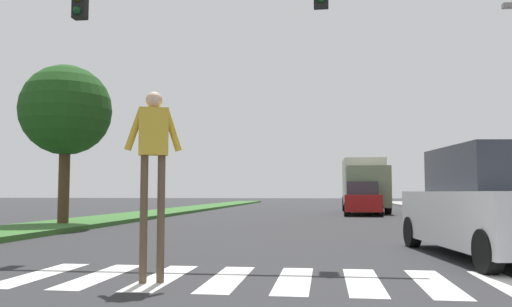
{
  "coord_description": "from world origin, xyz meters",
  "views": [
    {
      "loc": [
        0.87,
        -0.01,
        1.17
      ],
      "look_at": [
        -1.85,
        20.58,
        2.7
      ],
      "focal_mm": 36.69,
      "sensor_mm": 36.0,
      "label": 1
    }
  ],
  "objects_px": {
    "tree_mid": "(66,111)",
    "truck_box_delivery": "(364,184)",
    "suv_crossing": "(492,206)",
    "sedan_midblock": "(362,200)",
    "traffic_light_gantry": "(78,35)",
    "pedestrian_performer": "(153,154)"
  },
  "relations": [
    {
      "from": "tree_mid",
      "to": "truck_box_delivery",
      "type": "xyz_separation_m",
      "value": [
        10.83,
        14.36,
        -2.25
      ]
    },
    {
      "from": "suv_crossing",
      "to": "sedan_midblock",
      "type": "relative_size",
      "value": 1.16
    },
    {
      "from": "traffic_light_gantry",
      "to": "suv_crossing",
      "type": "relative_size",
      "value": 1.87
    },
    {
      "from": "tree_mid",
      "to": "sedan_midblock",
      "type": "relative_size",
      "value": 1.27
    },
    {
      "from": "truck_box_delivery",
      "to": "suv_crossing",
      "type": "bearing_deg",
      "value": -88.11
    },
    {
      "from": "tree_mid",
      "to": "traffic_light_gantry",
      "type": "distance_m",
      "value": 7.44
    },
    {
      "from": "tree_mid",
      "to": "sedan_midblock",
      "type": "distance_m",
      "value": 15.38
    },
    {
      "from": "truck_box_delivery",
      "to": "sedan_midblock",
      "type": "bearing_deg",
      "value": -96.2
    },
    {
      "from": "tree_mid",
      "to": "sedan_midblock",
      "type": "xyz_separation_m",
      "value": [
        10.45,
        10.85,
        -3.1
      ]
    },
    {
      "from": "pedestrian_performer",
      "to": "sedan_midblock",
      "type": "distance_m",
      "value": 21.04
    },
    {
      "from": "traffic_light_gantry",
      "to": "pedestrian_performer",
      "type": "bearing_deg",
      "value": -50.2
    },
    {
      "from": "pedestrian_performer",
      "to": "suv_crossing",
      "type": "height_order",
      "value": "pedestrian_performer"
    },
    {
      "from": "suv_crossing",
      "to": "truck_box_delivery",
      "type": "bearing_deg",
      "value": 91.89
    },
    {
      "from": "pedestrian_performer",
      "to": "suv_crossing",
      "type": "distance_m",
      "value": 6.13
    },
    {
      "from": "sedan_midblock",
      "to": "truck_box_delivery",
      "type": "distance_m",
      "value": 3.63
    },
    {
      "from": "suv_crossing",
      "to": "truck_box_delivery",
      "type": "height_order",
      "value": "truck_box_delivery"
    },
    {
      "from": "pedestrian_performer",
      "to": "suv_crossing",
      "type": "bearing_deg",
      "value": 31.85
    },
    {
      "from": "tree_mid",
      "to": "suv_crossing",
      "type": "distance_m",
      "value": 13.58
    },
    {
      "from": "suv_crossing",
      "to": "traffic_light_gantry",
      "type": "bearing_deg",
      "value": 179.45
    },
    {
      "from": "tree_mid",
      "to": "traffic_light_gantry",
      "type": "height_order",
      "value": "traffic_light_gantry"
    },
    {
      "from": "sedan_midblock",
      "to": "suv_crossing",
      "type": "bearing_deg",
      "value": -86.48
    },
    {
      "from": "tree_mid",
      "to": "truck_box_delivery",
      "type": "relative_size",
      "value": 0.85
    }
  ]
}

